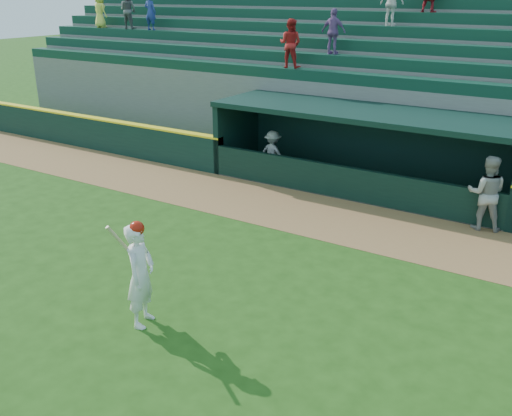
# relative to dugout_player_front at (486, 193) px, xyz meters

# --- Properties ---
(ground) EXTENTS (120.00, 120.00, 0.00)m
(ground) POSITION_rel_dugout_player_front_xyz_m (-3.96, -6.34, -0.98)
(ground) COLOR #1F4611
(ground) RESTS_ON ground
(warning_track) EXTENTS (40.00, 3.00, 0.01)m
(warning_track) POSITION_rel_dugout_player_front_xyz_m (-3.96, -1.44, -0.98)
(warning_track) COLOR brown
(warning_track) RESTS_ON ground
(field_wall_left) EXTENTS (15.50, 0.30, 1.20)m
(field_wall_left) POSITION_rel_dugout_player_front_xyz_m (-16.21, 0.21, -0.38)
(field_wall_left) COLOR black
(field_wall_left) RESTS_ON ground
(wall_stripe_left) EXTENTS (15.50, 0.32, 0.06)m
(wall_stripe_left) POSITION_rel_dugout_player_front_xyz_m (-16.21, 0.21, 0.25)
(wall_stripe_left) COLOR yellow
(wall_stripe_left) RESTS_ON field_wall_left
(dugout_player_front) EXTENTS (1.09, 0.94, 1.96)m
(dugout_player_front) POSITION_rel_dugout_player_front_xyz_m (0.00, 0.00, 0.00)
(dugout_player_front) COLOR #9B9A96
(dugout_player_front) RESTS_ON ground
(dugout_player_inside) EXTENTS (1.02, 0.64, 1.51)m
(dugout_player_inside) POSITION_rel_dugout_player_front_xyz_m (-6.93, 1.01, -0.22)
(dugout_player_inside) COLOR #ABABA5
(dugout_player_inside) RESTS_ON ground
(dugout) EXTENTS (9.40, 2.80, 2.46)m
(dugout) POSITION_rel_dugout_player_front_xyz_m (-3.96, 1.67, 0.38)
(dugout) COLOR #63635E
(dugout) RESTS_ON ground
(stands) EXTENTS (34.50, 6.28, 7.00)m
(stands) POSITION_rel_dugout_player_front_xyz_m (-3.96, 6.23, 1.42)
(stands) COLOR slate
(stands) RESTS_ON ground
(batter_at_plate) EXTENTS (0.68, 0.89, 2.07)m
(batter_at_plate) POSITION_rel_dugout_player_front_xyz_m (-4.35, -8.06, 0.04)
(batter_at_plate) COLOR white
(batter_at_plate) RESTS_ON ground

